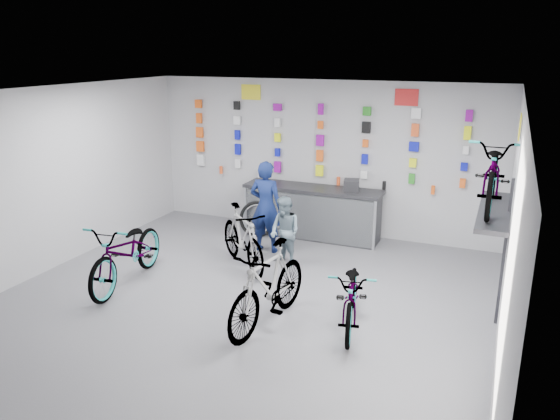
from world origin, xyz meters
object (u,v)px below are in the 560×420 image
at_px(bike_center, 268,286).
at_px(customer, 285,232).
at_px(counter, 312,213).
at_px(bike_service, 243,238).
at_px(clerk, 266,207).
at_px(bike_right, 353,295).
at_px(bike_left, 127,252).

bearing_deg(bike_center, customer, 113.96).
relative_size(counter, customer, 2.26).
bearing_deg(customer, bike_center, -44.56).
height_order(counter, customer, customer).
bearing_deg(bike_service, clerk, 39.21).
relative_size(counter, bike_right, 1.59).
xyz_separation_m(bike_center, customer, (-0.60, 2.04, 0.04)).
bearing_deg(bike_center, counter, 108.03).
height_order(bike_right, customer, customer).
height_order(bike_left, bike_service, bike_left).
bearing_deg(counter, bike_left, -120.33).
xyz_separation_m(counter, clerk, (-0.51, -1.05, 0.35)).
height_order(clerk, customer, clerk).
bearing_deg(bike_center, bike_left, 179.69).
xyz_separation_m(bike_right, clerk, (-2.21, 2.13, 0.39)).
xyz_separation_m(bike_service, clerk, (0.04, 0.88, 0.31)).
relative_size(bike_right, bike_service, 0.97).
height_order(bike_left, clerk, clerk).
bearing_deg(bike_left, clerk, 50.06).
height_order(bike_service, clerk, clerk).
xyz_separation_m(bike_center, bike_service, (-1.21, 1.67, -0.03)).
distance_m(bike_left, customer, 2.58).
height_order(bike_center, bike_right, bike_center).
bearing_deg(clerk, bike_right, 135.29).
bearing_deg(bike_right, bike_service, 138.20).
distance_m(clerk, customer, 0.80).
bearing_deg(bike_service, bike_left, 175.90).
distance_m(counter, customer, 1.56).
relative_size(counter, clerk, 1.62).
bearing_deg(bike_left, customer, 33.11).
bearing_deg(customer, bike_service, -119.26).
distance_m(counter, bike_left, 3.75).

